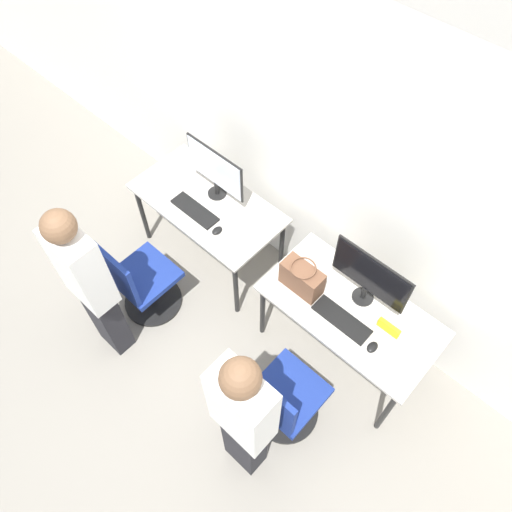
{
  "coord_description": "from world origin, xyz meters",
  "views": [
    {
      "loc": [
        1.32,
        -1.3,
        3.7
      ],
      "look_at": [
        0.0,
        0.13,
        0.86
      ],
      "focal_mm": 35.0,
      "sensor_mm": 36.0,
      "label": 1
    }
  ],
  "objects_px": {
    "monitor_left": "(215,170)",
    "keyboard_right": "(342,319)",
    "keyboard_left": "(195,210)",
    "person_right": "(243,418)",
    "mouse_right": "(372,347)",
    "office_chair_right": "(283,401)",
    "mouse_left": "(217,231)",
    "person_left": "(89,284)",
    "handbag": "(302,278)",
    "monitor_right": "(370,277)",
    "office_chair_left": "(141,284)"
  },
  "relations": [
    {
      "from": "mouse_left",
      "to": "office_chair_right",
      "type": "relative_size",
      "value": 0.1
    },
    {
      "from": "mouse_left",
      "to": "monitor_left",
      "type": "bearing_deg",
      "value": 134.96
    },
    {
      "from": "monitor_right",
      "to": "person_right",
      "type": "height_order",
      "value": "person_right"
    },
    {
      "from": "keyboard_right",
      "to": "handbag",
      "type": "xyz_separation_m",
      "value": [
        -0.37,
        0.02,
        0.11
      ]
    },
    {
      "from": "monitor_left",
      "to": "keyboard_right",
      "type": "xyz_separation_m",
      "value": [
        1.41,
        -0.23,
        -0.26
      ]
    },
    {
      "from": "monitor_right",
      "to": "office_chair_right",
      "type": "xyz_separation_m",
      "value": [
        0.01,
        -0.82,
        -0.61
      ]
    },
    {
      "from": "mouse_left",
      "to": "keyboard_right",
      "type": "relative_size",
      "value": 0.22
    },
    {
      "from": "keyboard_left",
      "to": "office_chair_left",
      "type": "xyz_separation_m",
      "value": [
        -0.01,
        -0.62,
        -0.36
      ]
    },
    {
      "from": "mouse_right",
      "to": "person_right",
      "type": "distance_m",
      "value": 0.97
    },
    {
      "from": "mouse_left",
      "to": "handbag",
      "type": "bearing_deg",
      "value": 4.21
    },
    {
      "from": "monitor_right",
      "to": "mouse_right",
      "type": "distance_m",
      "value": 0.45
    },
    {
      "from": "mouse_right",
      "to": "keyboard_right",
      "type": "bearing_deg",
      "value": 173.97
    },
    {
      "from": "monitor_left",
      "to": "office_chair_left",
      "type": "distance_m",
      "value": 1.06
    },
    {
      "from": "monitor_left",
      "to": "handbag",
      "type": "bearing_deg",
      "value": -11.62
    },
    {
      "from": "monitor_left",
      "to": "mouse_left",
      "type": "height_order",
      "value": "monitor_left"
    },
    {
      "from": "mouse_right",
      "to": "person_right",
      "type": "xyz_separation_m",
      "value": [
        -0.27,
        -0.92,
        0.14
      ]
    },
    {
      "from": "monitor_left",
      "to": "mouse_right",
      "type": "distance_m",
      "value": 1.71
    },
    {
      "from": "person_left",
      "to": "person_right",
      "type": "height_order",
      "value": "person_left"
    },
    {
      "from": "person_left",
      "to": "office_chair_left",
      "type": "bearing_deg",
      "value": 98.21
    },
    {
      "from": "person_left",
      "to": "keyboard_right",
      "type": "relative_size",
      "value": 3.81
    },
    {
      "from": "person_right",
      "to": "handbag",
      "type": "bearing_deg",
      "value": 110.69
    },
    {
      "from": "handbag",
      "to": "office_chair_left",
      "type": "bearing_deg",
      "value": -148.28
    },
    {
      "from": "mouse_right",
      "to": "office_chair_right",
      "type": "xyz_separation_m",
      "value": [
        -0.26,
        -0.55,
        -0.36
      ]
    },
    {
      "from": "keyboard_right",
      "to": "office_chair_right",
      "type": "height_order",
      "value": "office_chair_right"
    },
    {
      "from": "office_chair_left",
      "to": "keyboard_right",
      "type": "height_order",
      "value": "office_chair_left"
    },
    {
      "from": "keyboard_left",
      "to": "mouse_right",
      "type": "bearing_deg",
      "value": -0.43
    },
    {
      "from": "office_chair_left",
      "to": "mouse_right",
      "type": "distance_m",
      "value": 1.83
    },
    {
      "from": "monitor_right",
      "to": "handbag",
      "type": "bearing_deg",
      "value": -148.61
    },
    {
      "from": "keyboard_left",
      "to": "handbag",
      "type": "height_order",
      "value": "handbag"
    },
    {
      "from": "monitor_right",
      "to": "person_right",
      "type": "bearing_deg",
      "value": -90.21
    },
    {
      "from": "monitor_left",
      "to": "office_chair_right",
      "type": "bearing_deg",
      "value": -29.83
    },
    {
      "from": "office_chair_right",
      "to": "mouse_right",
      "type": "bearing_deg",
      "value": 64.76
    },
    {
      "from": "monitor_right",
      "to": "keyboard_left",
      "type": "bearing_deg",
      "value": -169.69
    },
    {
      "from": "monitor_left",
      "to": "mouse_left",
      "type": "bearing_deg",
      "value": -45.04
    },
    {
      "from": "office_chair_left",
      "to": "keyboard_right",
      "type": "distance_m",
      "value": 1.6
    },
    {
      "from": "mouse_left",
      "to": "mouse_right",
      "type": "xyz_separation_m",
      "value": [
        1.41,
        0.01,
        0.0
      ]
    },
    {
      "from": "monitor_left",
      "to": "monitor_right",
      "type": "height_order",
      "value": "same"
    },
    {
      "from": "monitor_left",
      "to": "person_left",
      "type": "xyz_separation_m",
      "value": [
        0.04,
        -1.23,
        -0.11
      ]
    },
    {
      "from": "mouse_left",
      "to": "monitor_right",
      "type": "xyz_separation_m",
      "value": [
        1.14,
        0.28,
        0.25
      ]
    },
    {
      "from": "keyboard_right",
      "to": "mouse_left",
      "type": "bearing_deg",
      "value": -177.95
    },
    {
      "from": "office_chair_right",
      "to": "keyboard_right",
      "type": "bearing_deg",
      "value": 90.63
    },
    {
      "from": "office_chair_left",
      "to": "handbag",
      "type": "bearing_deg",
      "value": 31.72
    },
    {
      "from": "keyboard_right",
      "to": "handbag",
      "type": "height_order",
      "value": "handbag"
    },
    {
      "from": "person_left",
      "to": "handbag",
      "type": "bearing_deg",
      "value": 45.49
    },
    {
      "from": "keyboard_left",
      "to": "person_right",
      "type": "bearing_deg",
      "value": -33.58
    },
    {
      "from": "office_chair_left",
      "to": "person_left",
      "type": "bearing_deg",
      "value": -81.79
    },
    {
      "from": "mouse_left",
      "to": "mouse_right",
      "type": "relative_size",
      "value": 1.0
    },
    {
      "from": "keyboard_left",
      "to": "mouse_right",
      "type": "height_order",
      "value": "mouse_right"
    },
    {
      "from": "monitor_right",
      "to": "handbag",
      "type": "height_order",
      "value": "monitor_right"
    },
    {
      "from": "mouse_right",
      "to": "office_chair_right",
      "type": "bearing_deg",
      "value": -115.24
    }
  ]
}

